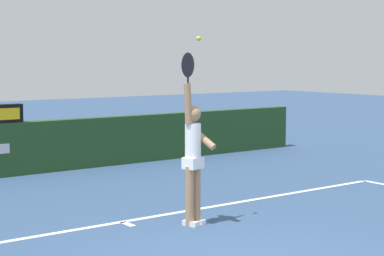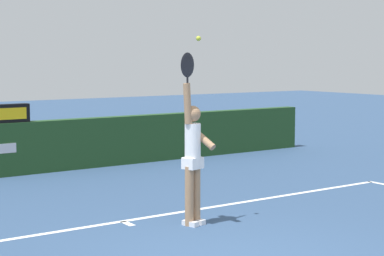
# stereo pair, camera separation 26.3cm
# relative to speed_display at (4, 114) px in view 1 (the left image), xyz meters

# --- Properties ---
(back_wall) EXTENTS (15.24, 0.29, 1.07)m
(back_wall) POSITION_rel_speed_display_xyz_m (-0.01, 0.00, -0.72)
(back_wall) COLOR #214520
(back_wall) RESTS_ON ground
(speed_display) EXTENTS (0.70, 0.21, 0.37)m
(speed_display) POSITION_rel_speed_display_xyz_m (0.00, 0.00, 0.00)
(speed_display) COLOR black
(speed_display) RESTS_ON back_wall
(tennis_player) EXTENTS (0.48, 0.49, 2.42)m
(tennis_player) POSITION_rel_speed_display_xyz_m (0.72, -5.31, -0.25)
(tennis_player) COLOR #A67B57
(tennis_player) RESTS_ON ground
(tennis_ball) EXTENTS (0.07, 0.07, 0.07)m
(tennis_ball) POSITION_rel_speed_display_xyz_m (0.81, -5.32, 1.36)
(tennis_ball) COLOR #CDD835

